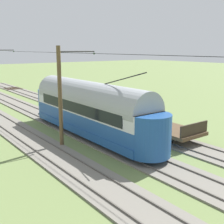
{
  "coord_description": "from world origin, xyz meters",
  "views": [
    {
      "loc": [
        11.84,
        18.39,
        6.77
      ],
      "look_at": [
        -0.75,
        1.62,
        2.17
      ],
      "focal_mm": 46.92,
      "sensor_mm": 36.0,
      "label": 1
    }
  ],
  "objects_px": {
    "vintage_streetcar": "(90,108)",
    "flatcar_adjacent": "(141,121)",
    "track_end_bumper": "(57,101)",
    "catenary_pole_mid_near": "(61,95)"
  },
  "relations": [
    {
      "from": "vintage_streetcar",
      "to": "flatcar_adjacent",
      "type": "xyz_separation_m",
      "value": [
        -4.15,
        1.36,
        -1.39
      ]
    },
    {
      "from": "vintage_streetcar",
      "to": "catenary_pole_mid_near",
      "type": "relative_size",
      "value": 2.27
    },
    {
      "from": "catenary_pole_mid_near",
      "to": "track_end_bumper",
      "type": "relative_size",
      "value": 3.85
    },
    {
      "from": "track_end_bumper",
      "to": "catenary_pole_mid_near",
      "type": "bearing_deg",
      "value": 64.82
    },
    {
      "from": "vintage_streetcar",
      "to": "catenary_pole_mid_near",
      "type": "bearing_deg",
      "value": 14.32
    },
    {
      "from": "flatcar_adjacent",
      "to": "track_end_bumper",
      "type": "distance_m",
      "value": 15.32
    },
    {
      "from": "flatcar_adjacent",
      "to": "track_end_bumper",
      "type": "relative_size",
      "value": 6.23
    },
    {
      "from": "flatcar_adjacent",
      "to": "catenary_pole_mid_near",
      "type": "distance_m",
      "value": 7.46
    },
    {
      "from": "vintage_streetcar",
      "to": "flatcar_adjacent",
      "type": "bearing_deg",
      "value": 161.8
    },
    {
      "from": "vintage_streetcar",
      "to": "flatcar_adjacent",
      "type": "distance_m",
      "value": 4.58
    }
  ]
}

